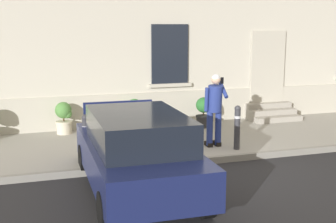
% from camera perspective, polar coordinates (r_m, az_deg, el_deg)
% --- Properties ---
extents(ground_plane, '(80.00, 80.00, 0.00)m').
position_cam_1_polar(ground_plane, '(9.47, 8.02, -7.98)').
color(ground_plane, '#232326').
extents(sidewalk, '(24.00, 3.60, 0.15)m').
position_cam_1_polar(sidewalk, '(11.92, 2.18, -3.59)').
color(sidewalk, '#99968E').
rests_on(sidewalk, ground).
extents(curb_edge, '(24.00, 0.12, 0.15)m').
position_cam_1_polar(curb_edge, '(10.26, 5.74, -6.02)').
color(curb_edge, gray).
rests_on(curb_edge, ground).
extents(building_facade, '(24.00, 1.52, 7.50)m').
position_cam_1_polar(building_facade, '(13.94, -1.27, 13.62)').
color(building_facade, beige).
rests_on(building_facade, ground).
extents(entrance_stoop, '(1.51, 0.96, 0.48)m').
position_cam_1_polar(entrance_stoop, '(14.54, 12.74, -0.19)').
color(entrance_stoop, '#9E998E').
rests_on(entrance_stoop, sidewalk).
extents(hatchback_car_navy, '(1.86, 4.10, 1.50)m').
position_cam_1_polar(hatchback_car_navy, '(8.28, -3.91, -4.93)').
color(hatchback_car_navy, '#161E4C').
rests_on(hatchback_car_navy, ground).
extents(bollard_near_person, '(0.15, 0.15, 1.04)m').
position_cam_1_polar(bollard_near_person, '(10.77, 8.63, -1.77)').
color(bollard_near_person, '#333338').
rests_on(bollard_near_person, sidewalk).
extents(bollard_far_left, '(0.15, 0.15, 1.04)m').
position_cam_1_polar(bollard_far_left, '(9.76, -10.22, -3.12)').
color(bollard_far_left, '#333338').
rests_on(bollard_far_left, sidewalk).
extents(person_on_phone, '(0.51, 0.46, 1.75)m').
position_cam_1_polar(person_on_phone, '(10.85, 5.84, 0.75)').
color(person_on_phone, navy).
rests_on(person_on_phone, sidewalk).
extents(planter_cream, '(0.44, 0.44, 0.86)m').
position_cam_1_polar(planter_cream, '(12.53, -12.85, -0.67)').
color(planter_cream, beige).
rests_on(planter_cream, sidewalk).
extents(planter_terracotta, '(0.44, 0.44, 0.86)m').
position_cam_1_polar(planter_terracotta, '(12.77, -4.15, -0.21)').
color(planter_terracotta, '#B25B38').
rests_on(planter_terracotta, sidewalk).
extents(planter_charcoal, '(0.44, 0.44, 0.86)m').
position_cam_1_polar(planter_charcoal, '(13.04, 4.49, 0.01)').
color(planter_charcoal, '#2D2D30').
rests_on(planter_charcoal, sidewalk).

